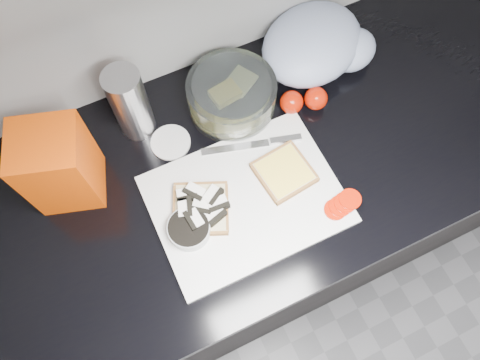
# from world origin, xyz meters

# --- Properties ---
(base_cabinet) EXTENTS (3.50, 0.60, 0.86)m
(base_cabinet) POSITION_xyz_m (0.00, 1.20, 0.43)
(base_cabinet) COLOR black
(base_cabinet) RESTS_ON ground
(countertop) EXTENTS (3.50, 0.64, 0.04)m
(countertop) POSITION_xyz_m (0.00, 1.20, 0.88)
(countertop) COLOR black
(countertop) RESTS_ON base_cabinet
(cutting_board) EXTENTS (0.40, 0.30, 0.01)m
(cutting_board) POSITION_xyz_m (-0.06, 1.12, 0.91)
(cutting_board) COLOR silver
(cutting_board) RESTS_ON countertop
(bread_left) EXTENTS (0.16, 0.16, 0.04)m
(bread_left) POSITION_xyz_m (-0.16, 1.14, 0.92)
(bread_left) COLOR beige
(bread_left) RESTS_ON cutting_board
(bread_right) EXTENTS (0.13, 0.13, 0.02)m
(bread_right) POSITION_xyz_m (0.04, 1.13, 0.92)
(bread_right) COLOR beige
(bread_right) RESTS_ON cutting_board
(tomato_slices) EXTENTS (0.10, 0.07, 0.02)m
(tomato_slices) POSITION_xyz_m (0.12, 1.01, 0.92)
(tomato_slices) COLOR #B71904
(tomato_slices) RESTS_ON cutting_board
(knife) EXTENTS (0.22, 0.08, 0.01)m
(knife) POSITION_xyz_m (0.03, 1.22, 0.92)
(knife) COLOR silver
(knife) RESTS_ON cutting_board
(seed_tub) EXTENTS (0.09, 0.09, 0.05)m
(seed_tub) POSITION_xyz_m (-0.20, 1.10, 0.93)
(seed_tub) COLOR #ADB3B3
(seed_tub) RESTS_ON countertop
(tub_lid) EXTENTS (0.10, 0.10, 0.01)m
(tub_lid) POSITION_xyz_m (-0.16, 1.32, 0.90)
(tub_lid) COLOR silver
(tub_lid) RESTS_ON countertop
(glass_bowl) EXTENTS (0.20, 0.20, 0.09)m
(glass_bowl) POSITION_xyz_m (0.01, 1.35, 0.94)
(glass_bowl) COLOR silver
(glass_bowl) RESTS_ON countertop
(bread_bag) EXTENTS (0.16, 0.16, 0.21)m
(bread_bag) POSITION_xyz_m (-0.39, 1.31, 1.00)
(bread_bag) COLOR red
(bread_bag) RESTS_ON countertop
(steel_canister) EXTENTS (0.08, 0.08, 0.19)m
(steel_canister) POSITION_xyz_m (-0.21, 1.39, 1.00)
(steel_canister) COLOR silver
(steel_canister) RESTS_ON countertop
(grocery_bag) EXTENTS (0.33, 0.30, 0.12)m
(grocery_bag) POSITION_xyz_m (0.25, 1.38, 0.96)
(grocery_bag) COLOR #9BA9BF
(grocery_bag) RESTS_ON countertop
(whole_tomatoes) EXTENTS (0.11, 0.07, 0.06)m
(whole_tomatoes) POSITION_xyz_m (0.16, 1.27, 0.93)
(whole_tomatoes) COLOR #B71904
(whole_tomatoes) RESTS_ON countertop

